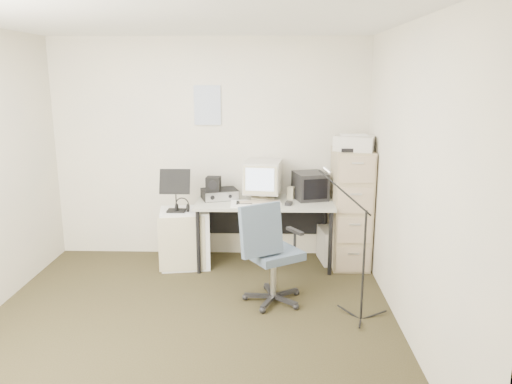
{
  "coord_description": "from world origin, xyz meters",
  "views": [
    {
      "loc": [
        0.69,
        -3.86,
        2.09
      ],
      "look_at": [
        0.55,
        0.95,
        0.95
      ],
      "focal_mm": 35.0,
      "sensor_mm": 36.0,
      "label": 1
    }
  ],
  "objects_px": {
    "filing_cabinet": "(351,208)",
    "side_cart": "(185,238)",
    "desk": "(264,233)",
    "office_chair": "(274,252)"
  },
  "relations": [
    {
      "from": "office_chair",
      "to": "side_cart",
      "type": "bearing_deg",
      "value": 105.22
    },
    {
      "from": "filing_cabinet",
      "to": "side_cart",
      "type": "bearing_deg",
      "value": -176.43
    },
    {
      "from": "side_cart",
      "to": "filing_cabinet",
      "type": "bearing_deg",
      "value": -5.99
    },
    {
      "from": "filing_cabinet",
      "to": "desk",
      "type": "height_order",
      "value": "filing_cabinet"
    },
    {
      "from": "office_chair",
      "to": "side_cart",
      "type": "xyz_separation_m",
      "value": [
        -0.97,
        0.88,
        -0.17
      ]
    },
    {
      "from": "desk",
      "to": "office_chair",
      "type": "distance_m",
      "value": 0.98
    },
    {
      "from": "office_chair",
      "to": "side_cart",
      "type": "relative_size",
      "value": 1.53
    },
    {
      "from": "filing_cabinet",
      "to": "office_chair",
      "type": "bearing_deg",
      "value": -130.64
    },
    {
      "from": "filing_cabinet",
      "to": "side_cart",
      "type": "xyz_separation_m",
      "value": [
        -1.83,
        -0.11,
        -0.33
      ]
    },
    {
      "from": "filing_cabinet",
      "to": "office_chair",
      "type": "relative_size",
      "value": 1.32
    }
  ]
}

